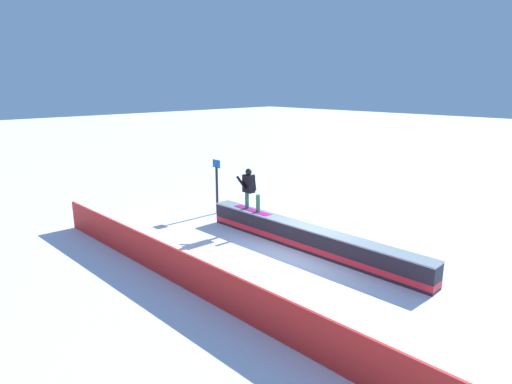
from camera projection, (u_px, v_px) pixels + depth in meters
The scene contains 5 objects.
ground_plane at pixel (307, 250), 13.00m from camera, with size 120.00×120.00×0.00m, color white.
grind_box at pixel (307, 239), 12.92m from camera, with size 7.95×0.72×0.74m.
snowboarder at pixel (250, 188), 14.36m from camera, with size 1.61×0.42×1.41m.
safety_fence at pixel (196, 277), 10.10m from camera, with size 13.98×0.06×0.95m, color red.
trail_marker at pixel (217, 185), 16.41m from camera, with size 0.40×0.10×2.11m.
Camera 1 is at (-7.68, 9.58, 4.90)m, focal length 29.98 mm.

